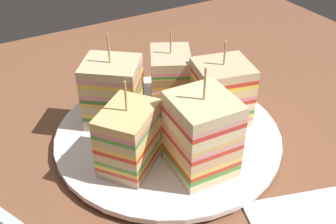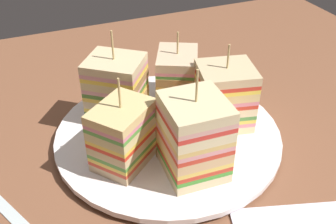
# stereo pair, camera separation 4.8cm
# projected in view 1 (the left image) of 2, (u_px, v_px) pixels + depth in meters

# --- Properties ---
(ground_plane) EXTENTS (0.98, 0.79, 0.02)m
(ground_plane) POSITION_uv_depth(u_px,v_px,m) (168.00, 145.00, 0.51)
(ground_plane) COLOR brown
(plate) EXTENTS (0.28, 0.28, 0.01)m
(plate) POSITION_uv_depth(u_px,v_px,m) (168.00, 135.00, 0.50)
(plate) COLOR white
(plate) RESTS_ON ground_plane
(sandwich_wedge_0) EXTENTS (0.08, 0.07, 0.11)m
(sandwich_wedge_0) POSITION_uv_depth(u_px,v_px,m) (221.00, 93.00, 0.50)
(sandwich_wedge_0) COLOR beige
(sandwich_wedge_0) RESTS_ON plate
(sandwich_wedge_1) EXTENTS (0.08, 0.08, 0.10)m
(sandwich_wedge_1) POSITION_uv_depth(u_px,v_px,m) (171.00, 78.00, 0.54)
(sandwich_wedge_1) COLOR #E0C17B
(sandwich_wedge_1) RESTS_ON plate
(sandwich_wedge_2) EXTENTS (0.09, 0.09, 0.12)m
(sandwich_wedge_2) POSITION_uv_depth(u_px,v_px,m) (113.00, 93.00, 0.50)
(sandwich_wedge_2) COLOR beige
(sandwich_wedge_2) RESTS_ON plate
(sandwich_wedge_3) EXTENTS (0.08, 0.08, 0.11)m
(sandwich_wedge_3) POSITION_uv_depth(u_px,v_px,m) (129.00, 138.00, 0.43)
(sandwich_wedge_3) COLOR #D8B486
(sandwich_wedge_3) RESTS_ON plate
(sandwich_wedge_4) EXTENTS (0.07, 0.07, 0.13)m
(sandwich_wedge_4) POSITION_uv_depth(u_px,v_px,m) (198.00, 136.00, 0.42)
(sandwich_wedge_4) COLOR beige
(sandwich_wedge_4) RESTS_ON plate
(salad_garnish) EXTENTS (0.05, 0.06, 0.01)m
(salad_garnish) POSITION_uv_depth(u_px,v_px,m) (216.00, 97.00, 0.56)
(salad_garnish) COLOR #5CAA3D
(salad_garnish) RESTS_ON plate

